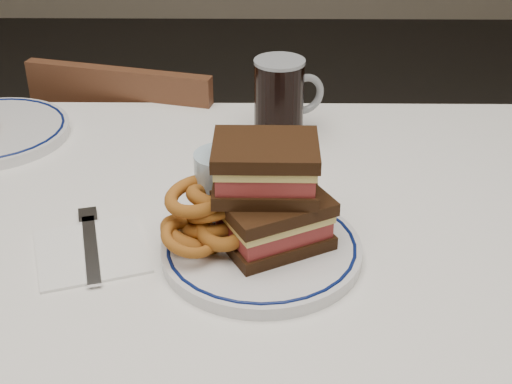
{
  "coord_description": "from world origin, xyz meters",
  "views": [
    {
      "loc": [
        0.15,
        -0.81,
        1.28
      ],
      "look_at": [
        0.14,
        -0.07,
        0.85
      ],
      "focal_mm": 50.0,
      "sensor_mm": 36.0,
      "label": 1
    }
  ],
  "objects_px": {
    "chair_far": "(152,208)",
    "main_plate": "(261,249)",
    "beer_mug": "(281,99)",
    "reuben_sandwich": "(270,194)"
  },
  "relations": [
    {
      "from": "chair_far",
      "to": "main_plate",
      "type": "xyz_separation_m",
      "value": [
        0.25,
        -0.62,
        0.32
      ]
    },
    {
      "from": "chair_far",
      "to": "beer_mug",
      "type": "height_order",
      "value": "beer_mug"
    },
    {
      "from": "reuben_sandwich",
      "to": "beer_mug",
      "type": "bearing_deg",
      "value": 86.53
    },
    {
      "from": "main_plate",
      "to": "beer_mug",
      "type": "distance_m",
      "value": 0.35
    },
    {
      "from": "main_plate",
      "to": "beer_mug",
      "type": "xyz_separation_m",
      "value": [
        0.03,
        0.34,
        0.06
      ]
    },
    {
      "from": "reuben_sandwich",
      "to": "beer_mug",
      "type": "height_order",
      "value": "reuben_sandwich"
    },
    {
      "from": "main_plate",
      "to": "reuben_sandwich",
      "type": "bearing_deg",
      "value": 55.6
    },
    {
      "from": "main_plate",
      "to": "reuben_sandwich",
      "type": "relative_size",
      "value": 1.59
    },
    {
      "from": "chair_far",
      "to": "main_plate",
      "type": "height_order",
      "value": "chair_far"
    },
    {
      "from": "chair_far",
      "to": "main_plate",
      "type": "bearing_deg",
      "value": -68.21
    }
  ]
}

